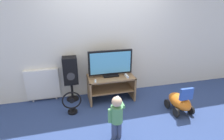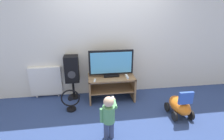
% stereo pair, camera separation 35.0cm
% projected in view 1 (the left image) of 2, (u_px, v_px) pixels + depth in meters
% --- Properties ---
extents(ground_plane, '(16.00, 16.00, 0.00)m').
position_uv_depth(ground_plane, '(114.00, 104.00, 3.62)').
color(ground_plane, navy).
extents(wall_back, '(10.00, 0.06, 2.60)m').
position_uv_depth(wall_back, '(107.00, 36.00, 3.70)').
color(wall_back, silver).
rests_on(wall_back, ground_plane).
extents(tv_stand, '(0.97, 0.52, 0.52)m').
position_uv_depth(tv_stand, '(111.00, 84.00, 3.73)').
color(tv_stand, '#93704C').
rests_on(tv_stand, ground_plane).
extents(television, '(0.92, 0.20, 0.56)m').
position_uv_depth(television, '(110.00, 64.00, 3.59)').
color(television, black).
rests_on(television, tv_stand).
extents(game_console, '(0.04, 0.18, 0.05)m').
position_uv_depth(game_console, '(127.00, 76.00, 3.62)').
color(game_console, white).
rests_on(game_console, tv_stand).
extents(remote_primary, '(0.05, 0.13, 0.03)m').
position_uv_depth(remote_primary, '(95.00, 81.00, 3.41)').
color(remote_primary, white).
rests_on(remote_primary, tv_stand).
extents(child, '(0.27, 0.42, 0.71)m').
position_uv_depth(child, '(117.00, 114.00, 2.59)').
color(child, '#3F4C72').
rests_on(child, ground_plane).
extents(speaker_tower, '(0.29, 0.27, 0.95)m').
position_uv_depth(speaker_tower, '(70.00, 72.00, 3.58)').
color(speaker_tower, black).
rests_on(speaker_tower, ground_plane).
extents(floor_fan, '(0.36, 0.18, 0.45)m').
position_uv_depth(floor_fan, '(72.00, 103.00, 3.27)').
color(floor_fan, black).
rests_on(floor_fan, ground_plane).
extents(ride_on_toy, '(0.35, 0.56, 0.56)m').
position_uv_depth(ride_on_toy, '(180.00, 101.00, 3.32)').
color(ride_on_toy, orange).
rests_on(ride_on_toy, ground_plane).
extents(radiator, '(0.67, 0.08, 0.70)m').
position_uv_depth(radiator, '(43.00, 84.00, 3.64)').
color(radiator, white).
rests_on(radiator, ground_plane).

